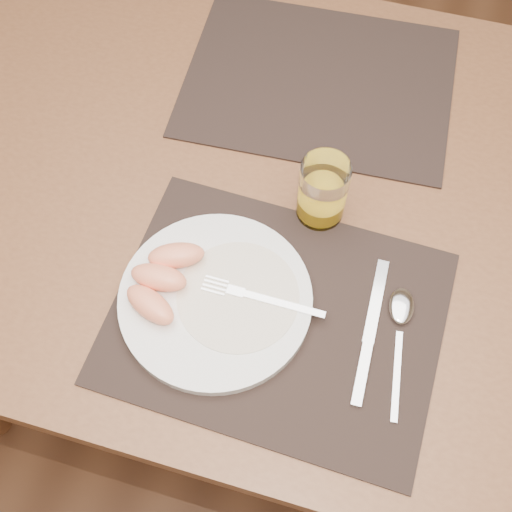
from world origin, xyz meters
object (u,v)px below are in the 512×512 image
object	(u,v)px
juice_glass	(322,193)
plate	(215,299)
knife	(368,342)
placemat_far	(319,81)
spoon	(401,316)
fork	(252,296)
placemat_near	(277,317)
table	(297,216)

from	to	relation	value
juice_glass	plate	bearing A→B (deg)	-119.45
knife	juice_glass	world-z (taller)	juice_glass
placemat_far	juice_glass	bearing A→B (deg)	-76.45
knife	spoon	xyz separation A→B (m)	(0.04, 0.05, 0.00)
knife	fork	bearing A→B (deg)	174.36
knife	spoon	size ratio (longest dim) A/B	1.15
placemat_far	spoon	bearing A→B (deg)	-62.07
placemat_near	plate	xyz separation A→B (m)	(-0.09, -0.00, 0.01)
fork	juice_glass	distance (m)	0.18
placemat_near	juice_glass	size ratio (longest dim) A/B	4.15
table	placemat_far	world-z (taller)	placemat_far
placemat_far	knife	distance (m)	0.48
spoon	placemat_near	bearing A→B (deg)	-164.56
table	placemat_near	world-z (taller)	placemat_near
placemat_far	plate	distance (m)	0.44
plate	placemat_near	bearing A→B (deg)	1.28
placemat_near	fork	distance (m)	0.05
placemat_far	spoon	size ratio (longest dim) A/B	2.34
table	spoon	size ratio (longest dim) A/B	7.28
placemat_far	juice_glass	xyz separation A→B (m)	(0.06, -0.26, 0.05)
fork	table	bearing A→B (deg)	85.25
fork	placemat_far	bearing A→B (deg)	90.73
plate	spoon	bearing A→B (deg)	10.64
placemat_far	juice_glass	world-z (taller)	juice_glass
fork	knife	distance (m)	0.17
plate	juice_glass	world-z (taller)	juice_glass
placemat_far	spoon	distance (m)	0.45
table	plate	world-z (taller)	plate
table	juice_glass	distance (m)	0.15
fork	knife	bearing A→B (deg)	-5.64
placemat_near	placemat_far	distance (m)	0.44
placemat_near	placemat_far	xyz separation A→B (m)	(-0.04, 0.44, 0.00)
spoon	knife	bearing A→B (deg)	-126.05
plate	knife	xyz separation A→B (m)	(0.22, -0.00, -0.01)
spoon	juice_glass	distance (m)	0.21
table	knife	size ratio (longest dim) A/B	6.36
fork	knife	size ratio (longest dim) A/B	0.79
table	fork	distance (m)	0.23
table	spoon	xyz separation A→B (m)	(0.19, -0.17, 0.09)
spoon	fork	bearing A→B (deg)	-170.90
plate	juice_glass	size ratio (longest dim) A/B	2.49
table	spoon	bearing A→B (deg)	-43.10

